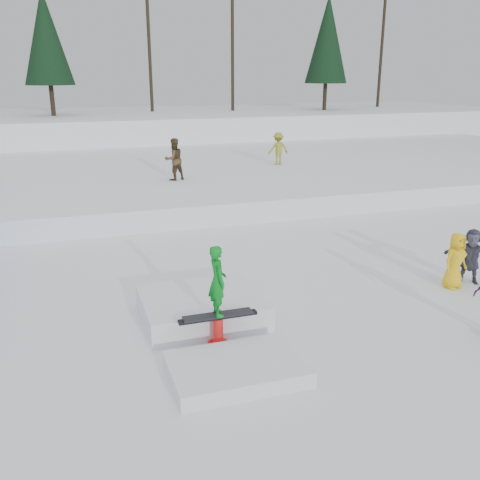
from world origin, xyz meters
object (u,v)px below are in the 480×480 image
object	(u,v)px
walker_ygreen	(278,149)
jib_rail_feature	(211,320)
spectator_yellow	(455,261)
spectator_dark	(471,256)
walker_olive	(174,159)

from	to	relation	value
walker_ygreen	jib_rail_feature	xyz separation A→B (m)	(-7.58, -14.92, -1.29)
walker_ygreen	jib_rail_feature	size ratio (longest dim) A/B	0.36
walker_ygreen	jib_rail_feature	world-z (taller)	walker_ygreen
spectator_yellow	spectator_dark	xyz separation A→B (m)	(0.63, 0.18, -0.01)
walker_olive	jib_rail_feature	xyz separation A→B (m)	(-1.86, -12.63, -1.39)
jib_rail_feature	walker_olive	bearing A→B (deg)	81.64
walker_olive	walker_ygreen	size ratio (longest dim) A/B	1.12
walker_ygreen	spectator_dark	distance (m)	14.30
walker_ygreen	walker_olive	bearing A→B (deg)	22.98
walker_ygreen	spectator_yellow	size ratio (longest dim) A/B	1.10
spectator_yellow	spectator_dark	bearing A→B (deg)	3.33
spectator_dark	walker_olive	bearing A→B (deg)	152.93
walker_olive	spectator_dark	bearing A→B (deg)	94.78
walker_ygreen	jib_rail_feature	bearing A→B (deg)	64.24
walker_ygreen	jib_rail_feature	distance (m)	16.79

